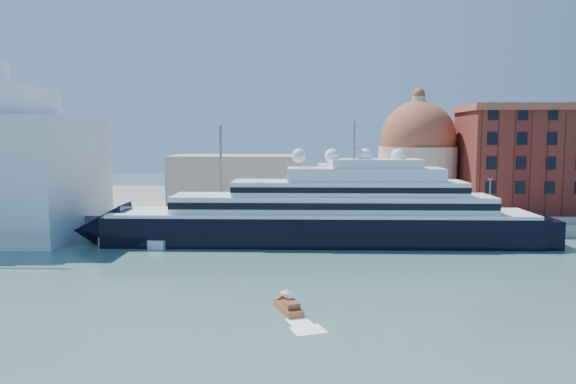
{
  "coord_description": "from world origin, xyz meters",
  "views": [
    {
      "loc": [
        -4.2,
        -72.67,
        18.65
      ],
      "look_at": [
        -6.84,
        18.0,
        9.45
      ],
      "focal_mm": 35.0,
      "sensor_mm": 36.0,
      "label": 1
    }
  ],
  "objects": [
    {
      "name": "ground",
      "position": [
        0.0,
        0.0,
        0.0
      ],
      "size": [
        400.0,
        400.0,
        0.0
      ],
      "primitive_type": "plane",
      "color": "#3C685D",
      "rests_on": "ground"
    },
    {
      "name": "quay",
      "position": [
        0.0,
        34.0,
        1.25
      ],
      "size": [
        180.0,
        10.0,
        2.5
      ],
      "primitive_type": "cube",
      "color": "gray",
      "rests_on": "ground"
    },
    {
      "name": "land",
      "position": [
        0.0,
        75.0,
        1.0
      ],
      "size": [
        260.0,
        72.0,
        2.0
      ],
      "primitive_type": "cube",
      "color": "slate",
      "rests_on": "ground"
    },
    {
      "name": "quay_fence",
      "position": [
        0.0,
        29.5,
        3.1
      ],
      "size": [
        180.0,
        0.1,
        1.2
      ],
      "primitive_type": "cube",
      "color": "slate",
      "rests_on": "quay"
    },
    {
      "name": "superyacht",
      "position": [
        -3.63,
        23.0,
        4.26
      ],
      "size": [
        82.51,
        11.44,
        24.66
      ],
      "color": "black",
      "rests_on": "ground"
    },
    {
      "name": "service_barge",
      "position": [
        -32.31,
        20.12,
        0.79
      ],
      "size": [
        12.93,
        7.16,
        2.76
      ],
      "rotation": [
        0.0,
        0.0,
        -0.26
      ],
      "color": "white",
      "rests_on": "ground"
    },
    {
      "name": "water_taxi",
      "position": [
        -5.81,
        -14.91,
        0.59
      ],
      "size": [
        3.4,
        5.43,
        2.45
      ],
      "rotation": [
        0.0,
        0.0,
        0.35
      ],
      "color": "brown",
      "rests_on": "ground"
    },
    {
      "name": "warehouse",
      "position": [
        52.0,
        52.0,
        13.79
      ],
      "size": [
        43.0,
        19.0,
        23.25
      ],
      "color": "maroon",
      "rests_on": "land"
    },
    {
      "name": "church",
      "position": [
        6.39,
        57.72,
        10.91
      ],
      "size": [
        66.0,
        18.0,
        25.5
      ],
      "color": "beige",
      "rests_on": "land"
    },
    {
      "name": "lamp_posts",
      "position": [
        -12.67,
        32.27,
        9.84
      ],
      "size": [
        120.8,
        2.4,
        18.0
      ],
      "color": "slate",
      "rests_on": "quay"
    }
  ]
}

